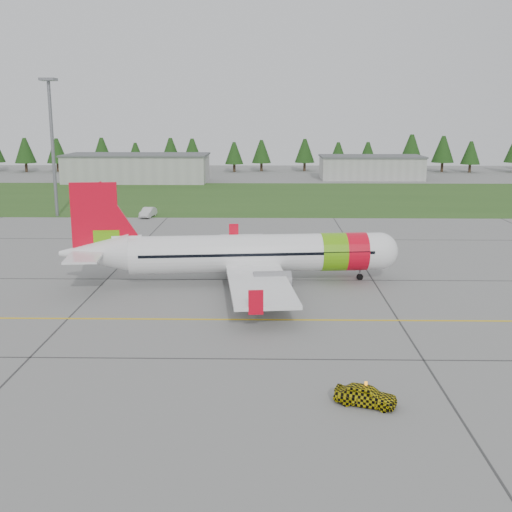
{
  "coord_description": "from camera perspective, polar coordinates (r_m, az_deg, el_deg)",
  "views": [
    {
      "loc": [
        0.13,
        -38.18,
        15.1
      ],
      "look_at": [
        -0.88,
        16.13,
        3.14
      ],
      "focal_mm": 45.0,
      "sensor_mm": 36.0,
      "label": 1
    }
  ],
  "objects": [
    {
      "name": "taxi_guideline",
      "position": [
        48.59,
        0.86,
        -5.68
      ],
      "size": [
        120.0,
        0.25,
        0.02
      ],
      "primitive_type": "cube",
      "color": "gold",
      "rests_on": "ground"
    },
    {
      "name": "treeline",
      "position": [
        176.47,
        1.04,
        9.13
      ],
      "size": [
        160.0,
        8.0,
        10.0
      ],
      "primitive_type": null,
      "color": "#1C3F14",
      "rests_on": "ground"
    },
    {
      "name": "service_van",
      "position": [
        98.26,
        -9.61,
        4.7
      ],
      "size": [
        1.71,
        1.64,
        4.41
      ],
      "primitive_type": "imported",
      "rotation": [
        0.0,
        0.0,
        -0.13
      ],
      "color": "silver",
      "rests_on": "ground"
    },
    {
      "name": "ground",
      "position": [
        41.06,
        0.82,
        -9.16
      ],
      "size": [
        320.0,
        320.0,
        0.0
      ],
      "primitive_type": "plane",
      "color": "gray",
      "rests_on": "ground"
    },
    {
      "name": "grass_strip",
      "position": [
        121.13,
        1.0,
        5.26
      ],
      "size": [
        320.0,
        50.0,
        0.03
      ],
      "primitive_type": "cube",
      "color": "#30561E",
      "rests_on": "ground"
    },
    {
      "name": "hangar_east",
      "position": [
        158.64,
        10.17,
        7.7
      ],
      "size": [
        24.0,
        12.0,
        5.2
      ],
      "primitive_type": "cube",
      "color": "#A8A8A3",
      "rests_on": "ground"
    },
    {
      "name": "aircraft",
      "position": [
        58.59,
        -0.67,
        0.2
      ],
      "size": [
        30.89,
        28.62,
        9.36
      ],
      "rotation": [
        0.0,
        0.0,
        0.11
      ],
      "color": "white",
      "rests_on": "ground"
    },
    {
      "name": "hangar_west",
      "position": [
        151.7,
        -10.49,
        7.63
      ],
      "size": [
        32.0,
        14.0,
        6.0
      ],
      "primitive_type": "cube",
      "color": "#A8A8A3",
      "rests_on": "ground"
    },
    {
      "name": "floodlight_mast",
      "position": [
        101.54,
        -17.61,
        8.97
      ],
      "size": [
        0.5,
        0.5,
        20.0
      ],
      "primitive_type": "cylinder",
      "color": "slate",
      "rests_on": "ground"
    },
    {
      "name": "follow_me_car",
      "position": [
        34.87,
        9.78,
        -10.44
      ],
      "size": [
        1.52,
        1.64,
        3.32
      ],
      "primitive_type": "imported",
      "rotation": [
        0.0,
        0.0,
        1.22
      ],
      "color": "#D8C60C",
      "rests_on": "ground"
    }
  ]
}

